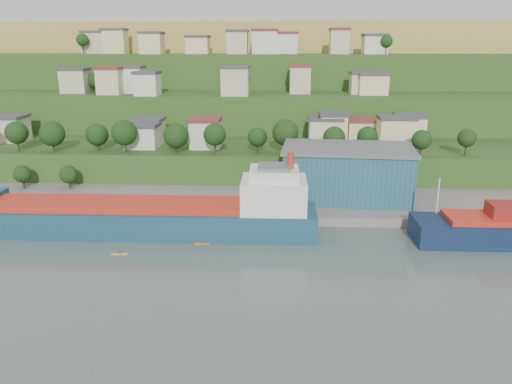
{
  "coord_description": "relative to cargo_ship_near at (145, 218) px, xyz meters",
  "views": [
    {
      "loc": [
        19.92,
        -88.28,
        38.06
      ],
      "look_at": [
        14.7,
        15.0,
        7.7
      ],
      "focal_mm": 35.0,
      "sensor_mm": 36.0,
      "label": 1
    }
  ],
  "objects": [
    {
      "name": "ground",
      "position": [
        8.47,
        -9.76,
        -3.16
      ],
      "size": [
        500.0,
        500.0,
        0.0
      ],
      "primitive_type": "plane",
      "color": "#404E47",
      "rests_on": "ground"
    },
    {
      "name": "quay",
      "position": [
        28.47,
        18.24,
        -3.16
      ],
      "size": [
        220.0,
        26.0,
        4.0
      ],
      "primitive_type": "cube",
      "color": "slate",
      "rests_on": "ground"
    },
    {
      "name": "hillside",
      "position": [
        8.46,
        158.91,
        -3.06
      ],
      "size": [
        360.0,
        210.25,
        96.0
      ],
      "color": "#284719",
      "rests_on": "ground"
    },
    {
      "name": "cargo_ship_near",
      "position": [
        0.0,
        0.0,
        0.0
      ],
      "size": [
        76.92,
        12.54,
        19.76
      ],
      "rotation": [
        0.0,
        0.0,
        0.01
      ],
      "color": "#14414C",
      "rests_on": "ground"
    },
    {
      "name": "warehouse",
      "position": [
        44.48,
        20.86,
        5.28
      ],
      "size": [
        32.33,
        21.26,
        12.8
      ],
      "rotation": [
        0.0,
        0.0,
        -0.07
      ],
      "color": "#1E525C",
      "rests_on": "quay"
    },
    {
      "name": "dinghy",
      "position": [
        -32.86,
        10.45,
        -1.55
      ],
      "size": [
        4.3,
        2.98,
        0.81
      ],
      "primitive_type": "cube",
      "rotation": [
        0.0,
        0.0,
        0.41
      ],
      "color": "silver",
      "rests_on": "pebble_beach"
    },
    {
      "name": "kayak_orange",
      "position": [
        12.85,
        -6.01,
        -2.93
      ],
      "size": [
        3.07,
        0.77,
        0.76
      ],
      "rotation": [
        0.0,
        0.0,
        0.08
      ],
      "color": "orange",
      "rests_on": "ground"
    },
    {
      "name": "kayak_yellow",
      "position": [
        -1.94,
        -11.98,
        -2.93
      ],
      "size": [
        3.16,
        0.88,
        0.78
      ],
      "rotation": [
        0.0,
        0.0,
        0.11
      ],
      "color": "gold",
      "rests_on": "ground"
    }
  ]
}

